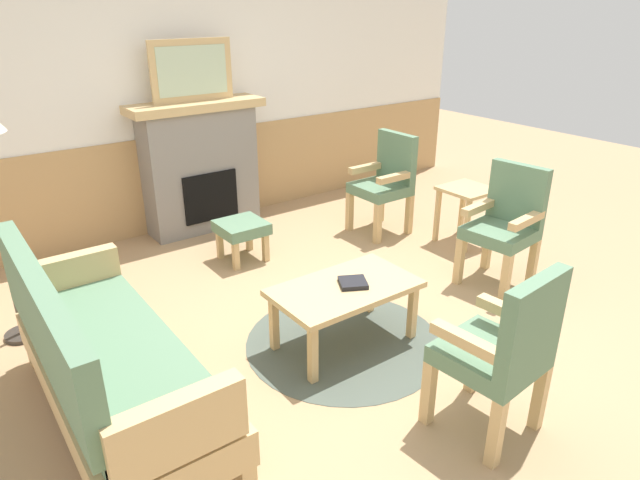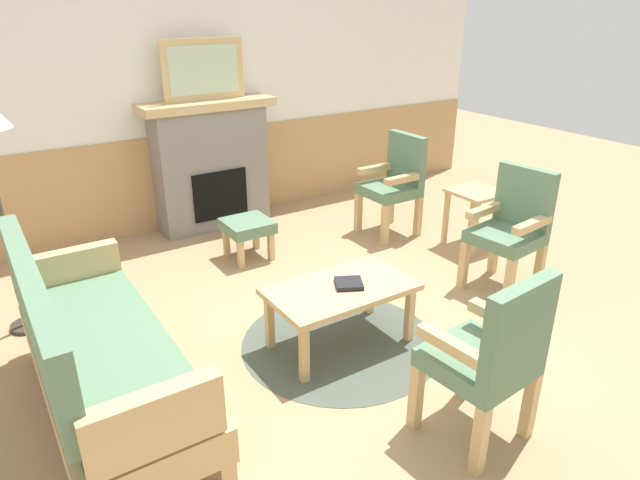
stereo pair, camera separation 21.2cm
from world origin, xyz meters
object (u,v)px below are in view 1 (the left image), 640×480
(armchair_near_fireplace, at_px, (386,179))
(side_table, at_px, (466,200))
(armchair_front_left, at_px, (504,347))
(couch, at_px, (107,361))
(armchair_by_window_left, at_px, (506,221))
(coffee_table, at_px, (345,293))
(book_on_table, at_px, (353,283))
(framed_picture, at_px, (192,70))
(footstool, at_px, (242,230))
(fireplace, at_px, (200,166))

(armchair_near_fireplace, relative_size, side_table, 1.78)
(armchair_front_left, bearing_deg, couch, 141.49)
(armchair_by_window_left, relative_size, side_table, 1.78)
(coffee_table, bearing_deg, book_on_table, -22.87)
(framed_picture, xyz_separation_m, side_table, (1.83, -1.82, -1.13))
(armchair_near_fireplace, distance_m, side_table, 0.80)
(footstool, height_order, armchair_near_fireplace, armchair_near_fireplace)
(couch, bearing_deg, fireplace, 54.69)
(book_on_table, bearing_deg, armchair_front_left, -86.59)
(fireplace, xyz_separation_m, footstool, (-0.06, -0.91, -0.37))
(framed_picture, bearing_deg, armchair_by_window_left, -60.37)
(couch, height_order, side_table, couch)
(fireplace, height_order, framed_picture, framed_picture)
(coffee_table, relative_size, armchair_by_window_left, 0.98)
(armchair_by_window_left, bearing_deg, couch, 176.50)
(framed_picture, xyz_separation_m, coffee_table, (-0.16, -2.50, -1.17))
(framed_picture, height_order, side_table, framed_picture)
(couch, distance_m, book_on_table, 1.56)
(footstool, distance_m, armchair_front_left, 2.74)
(coffee_table, bearing_deg, armchair_near_fireplace, 40.31)
(framed_picture, distance_m, armchair_front_left, 3.78)
(book_on_table, xyz_separation_m, side_table, (1.95, 0.69, -0.02))
(couch, relative_size, side_table, 3.27)
(framed_picture, relative_size, couch, 0.44)
(armchair_by_window_left, distance_m, side_table, 0.82)
(side_table, bearing_deg, coffee_table, -161.37)
(footstool, xyz_separation_m, armchair_near_fireplace, (1.50, -0.23, 0.25))
(armchair_by_window_left, bearing_deg, book_on_table, 179.10)
(coffee_table, bearing_deg, armchair_by_window_left, -1.62)
(armchair_front_left, bearing_deg, book_on_table, 93.41)
(framed_picture, bearing_deg, book_on_table, -92.57)
(fireplace, xyz_separation_m, armchair_by_window_left, (1.45, -2.54, -0.11))
(armchair_near_fireplace, height_order, side_table, armchair_near_fireplace)
(book_on_table, distance_m, side_table, 2.07)
(armchair_near_fireplace, bearing_deg, footstool, 171.21)
(book_on_table, bearing_deg, fireplace, 87.42)
(footstool, height_order, armchair_by_window_left, armchair_by_window_left)
(framed_picture, bearing_deg, coffee_table, -93.73)
(coffee_table, distance_m, armchair_near_fireplace, 2.10)
(framed_picture, bearing_deg, armchair_front_left, -90.73)
(couch, distance_m, armchair_by_window_left, 3.12)
(coffee_table, relative_size, footstool, 2.40)
(armchair_front_left, bearing_deg, side_table, 44.02)
(fireplace, relative_size, footstool, 3.25)
(coffee_table, xyz_separation_m, armchair_front_left, (0.12, -1.14, 0.15))
(couch, bearing_deg, armchair_front_left, -38.51)
(book_on_table, bearing_deg, framed_picture, 87.43)
(coffee_table, relative_size, book_on_table, 5.46)
(footstool, relative_size, side_table, 0.73)
(coffee_table, distance_m, armchair_front_left, 1.16)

